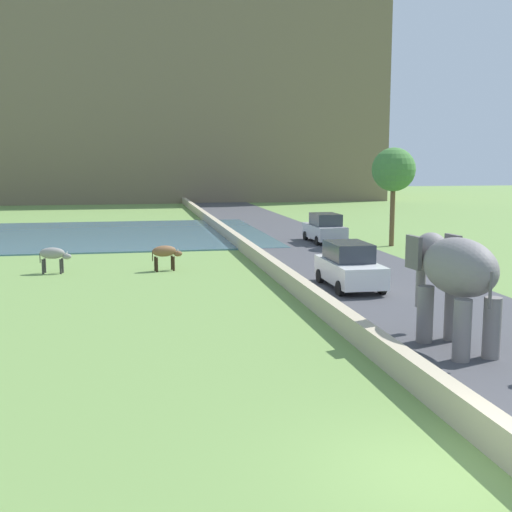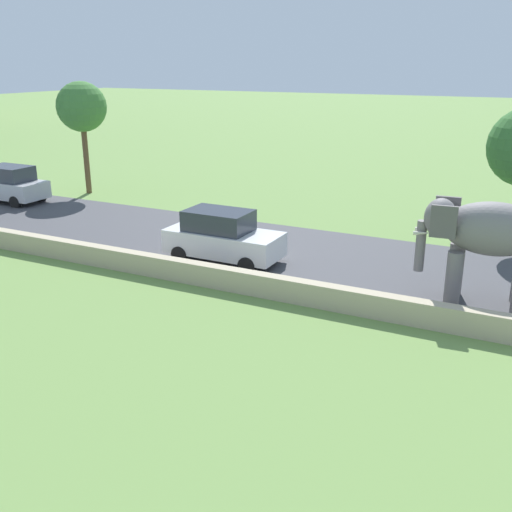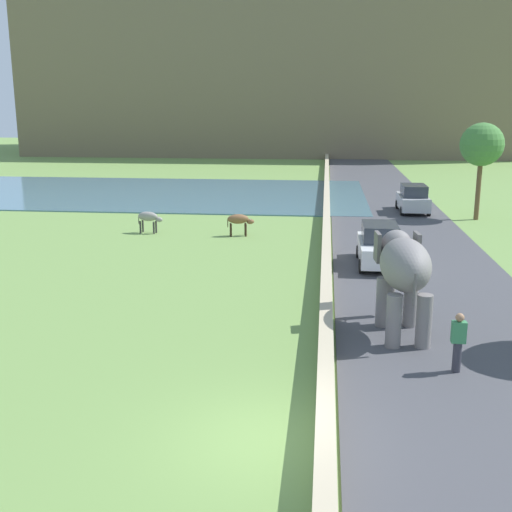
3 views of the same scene
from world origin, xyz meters
TOP-DOWN VIEW (x-y plane):
  - road_surface at (5.00, 20.00)m, footprint 7.00×120.00m
  - barrier_wall at (1.20, 18.00)m, footprint 0.40×110.00m
  - elephant at (3.41, 6.49)m, footprint 1.62×3.52m
  - car_silver at (6.58, 28.59)m, footprint 1.81×4.01m
  - car_white at (3.43, 14.82)m, footprint 1.80×4.01m
  - tree_mid at (10.04, 26.65)m, footprint 2.50×2.50m

SIDE VIEW (x-z plane):
  - road_surface at x=5.00m, z-range 0.00..0.06m
  - barrier_wall at x=1.20m, z-range 0.00..0.68m
  - car_silver at x=6.58m, z-range 0.00..1.80m
  - car_white at x=3.43m, z-range 0.00..1.80m
  - elephant at x=3.41m, z-range 0.54..3.53m
  - tree_mid at x=10.04m, z-range 1.54..7.20m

